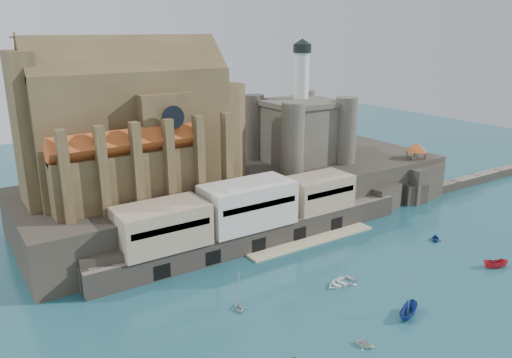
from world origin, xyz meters
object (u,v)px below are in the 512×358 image
at_px(church, 140,129).
at_px(pavilion, 417,148).
at_px(castle_keep, 299,127).
at_px(boat_1, 364,346).
at_px(boat_2, 408,316).

relative_size(church, pavilion, 7.34).
bearing_deg(pavilion, church, 166.52).
height_order(castle_keep, pavilion, castle_keep).
bearing_deg(boat_1, castle_keep, 35.95).
bearing_deg(castle_keep, pavilion, -30.18).
xyz_separation_m(church, castle_keep, (40.21, -0.78, -3.81)).
bearing_deg(pavilion, boat_2, -140.65).
bearing_deg(castle_keep, boat_2, -110.54).
height_order(church, boat_1, church).
distance_m(church, boat_2, 61.20).
distance_m(church, castle_keep, 40.39).
height_order(church, castle_keep, church).
height_order(castle_keep, boat_1, castle_keep).
distance_m(castle_keep, boat_1, 64.81).
bearing_deg(boat_2, pavilion, -73.74).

